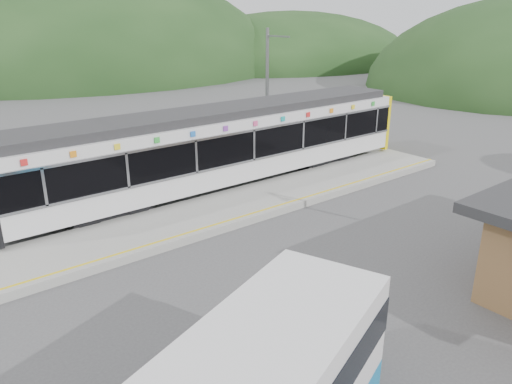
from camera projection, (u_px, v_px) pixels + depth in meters
ground at (270, 243)px, 17.81m from camera, size 120.00×120.00×0.00m
hills at (296, 174)px, 25.32m from camera, size 146.00×149.00×26.00m
platform at (218, 212)px, 20.18m from camera, size 26.00×3.20×0.30m
yellow_line at (237, 218)px, 19.17m from camera, size 26.00×0.10×0.01m
train at (226, 144)px, 22.89m from camera, size 20.44×3.01×3.74m
catenary_mast_east at (268, 93)px, 26.96m from camera, size 0.18×1.80×7.00m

